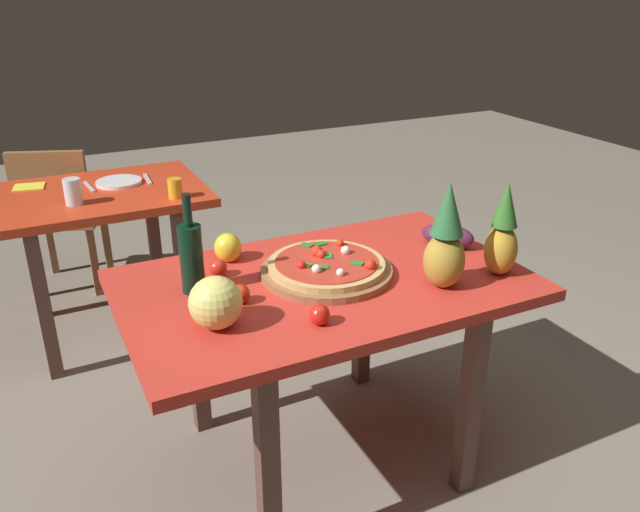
% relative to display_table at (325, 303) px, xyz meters
% --- Properties ---
extents(ground_plane, '(10.00, 10.00, 0.00)m').
position_rel_display_table_xyz_m(ground_plane, '(0.00, 0.00, -0.66)').
color(ground_plane, gray).
extents(display_table, '(1.36, 0.84, 0.75)m').
position_rel_display_table_xyz_m(display_table, '(0.00, 0.00, 0.00)').
color(display_table, brown).
rests_on(display_table, ground_plane).
extents(background_table, '(1.01, 0.72, 0.75)m').
position_rel_display_table_xyz_m(background_table, '(-0.56, 1.33, -0.03)').
color(background_table, brown).
rests_on(background_table, ground_plane).
extents(dining_chair, '(0.51, 0.51, 0.85)m').
position_rel_display_table_xyz_m(dining_chair, '(-0.69, 1.92, -0.18)').
color(dining_chair, '#8F5F3C').
rests_on(dining_chair, ground_plane).
extents(pizza_board, '(0.45, 0.45, 0.02)m').
position_rel_display_table_xyz_m(pizza_board, '(0.02, 0.03, 0.10)').
color(pizza_board, '#8F5F3C').
rests_on(pizza_board, display_table).
extents(pizza, '(0.40, 0.40, 0.06)m').
position_rel_display_table_xyz_m(pizza, '(0.02, 0.03, 0.13)').
color(pizza, tan).
rests_on(pizza, pizza_board).
extents(wine_bottle, '(0.08, 0.08, 0.33)m').
position_rel_display_table_xyz_m(wine_bottle, '(-0.42, 0.11, 0.21)').
color(wine_bottle, black).
rests_on(wine_bottle, display_table).
extents(pineapple_left, '(0.11, 0.11, 0.33)m').
position_rel_display_table_xyz_m(pineapple_left, '(0.56, -0.22, 0.24)').
color(pineapple_left, gold).
rests_on(pineapple_left, display_table).
extents(pineapple_right, '(0.14, 0.14, 0.36)m').
position_rel_display_table_xyz_m(pineapple_right, '(0.33, -0.22, 0.25)').
color(pineapple_right, '#AB8831').
rests_on(pineapple_right, display_table).
extents(melon, '(0.16, 0.16, 0.16)m').
position_rel_display_table_xyz_m(melon, '(-0.42, -0.14, 0.17)').
color(melon, '#DFD96D').
rests_on(melon, display_table).
extents(bell_pepper, '(0.10, 0.10, 0.11)m').
position_rel_display_table_xyz_m(bell_pepper, '(-0.24, 0.30, 0.14)').
color(bell_pepper, yellow).
rests_on(bell_pepper, display_table).
extents(eggplant, '(0.19, 0.21, 0.09)m').
position_rel_display_table_xyz_m(eggplant, '(0.54, 0.05, 0.13)').
color(eggplant, '#4E2441').
rests_on(eggplant, display_table).
extents(tomato_at_corner, '(0.06, 0.06, 0.06)m').
position_rel_display_table_xyz_m(tomato_at_corner, '(-0.31, 0.19, 0.12)').
color(tomato_at_corner, red).
rests_on(tomato_at_corner, display_table).
extents(tomato_beside_pepper, '(0.06, 0.06, 0.06)m').
position_rel_display_table_xyz_m(tomato_beside_pepper, '(-0.15, -0.26, 0.12)').
color(tomato_beside_pepper, red).
rests_on(tomato_beside_pepper, display_table).
extents(tomato_by_bottle, '(0.06, 0.06, 0.06)m').
position_rel_display_table_xyz_m(tomato_by_bottle, '(-0.31, -0.03, 0.12)').
color(tomato_by_bottle, red).
rests_on(tomato_by_bottle, display_table).
extents(drinking_glass_juice, '(0.07, 0.07, 0.09)m').
position_rel_display_table_xyz_m(drinking_glass_juice, '(-0.23, 1.07, 0.13)').
color(drinking_glass_juice, gold).
rests_on(drinking_glass_juice, background_table).
extents(drinking_glass_water, '(0.08, 0.08, 0.12)m').
position_rel_display_table_xyz_m(drinking_glass_water, '(-0.66, 1.18, 0.15)').
color(drinking_glass_water, silver).
rests_on(drinking_glass_water, background_table).
extents(dinner_plate, '(0.22, 0.22, 0.02)m').
position_rel_display_table_xyz_m(dinner_plate, '(-0.43, 1.41, 0.10)').
color(dinner_plate, white).
rests_on(dinner_plate, background_table).
extents(fork_utensil, '(0.03, 0.18, 0.01)m').
position_rel_display_table_xyz_m(fork_utensil, '(-0.57, 1.41, 0.09)').
color(fork_utensil, silver).
rests_on(fork_utensil, background_table).
extents(knife_utensil, '(0.03, 0.18, 0.01)m').
position_rel_display_table_xyz_m(knife_utensil, '(-0.29, 1.41, 0.09)').
color(knife_utensil, silver).
rests_on(knife_utensil, background_table).
extents(napkin_folded, '(0.16, 0.14, 0.01)m').
position_rel_display_table_xyz_m(napkin_folded, '(-0.83, 1.54, 0.09)').
color(napkin_folded, yellow).
rests_on(napkin_folded, background_table).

